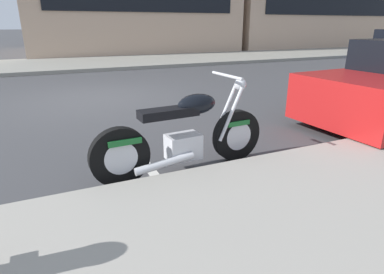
% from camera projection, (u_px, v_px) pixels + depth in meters
% --- Properties ---
extents(ground_plane, '(260.00, 260.00, 0.00)m').
position_uv_depth(ground_plane, '(96.00, 99.00, 7.66)').
color(ground_plane, '#3D3D3F').
extents(sidewalk_far_curb, '(120.00, 5.00, 0.14)m').
position_uv_depth(sidewalk_far_curb, '(290.00, 54.00, 18.47)').
color(sidewalk_far_curb, gray).
rests_on(sidewalk_far_curb, ground).
extents(parking_stall_stripe, '(0.12, 2.20, 0.01)m').
position_uv_depth(parking_stall_stripe, '(145.00, 162.00, 4.14)').
color(parking_stall_stripe, silver).
rests_on(parking_stall_stripe, ground).
extents(parked_motorcycle, '(2.20, 0.62, 1.13)m').
position_uv_depth(parked_motorcycle, '(185.00, 137.00, 3.76)').
color(parked_motorcycle, black).
rests_on(parked_motorcycle, ground).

